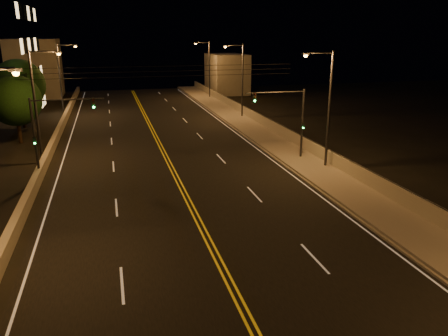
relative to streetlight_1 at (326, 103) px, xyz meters
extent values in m
cube|color=black|center=(-11.52, -3.58, -5.25)|extent=(18.00, 120.00, 0.02)
cube|color=gray|center=(-0.72, -3.58, -5.11)|extent=(3.60, 120.00, 0.30)
cube|color=gray|center=(-2.59, -3.58, -5.19)|extent=(0.14, 120.00, 0.15)
cube|color=gray|center=(0.93, -3.58, -4.46)|extent=(0.30, 120.00, 1.00)
cube|color=gray|center=(-21.33, -3.58, -4.83)|extent=(0.45, 120.00, 0.86)
cube|color=gray|center=(4.98, 47.46, -1.85)|extent=(6.00, 10.00, 6.84)
cube|color=gray|center=(-27.52, 50.30, -0.52)|extent=(8.00, 8.00, 9.49)
cylinder|color=black|center=(0.93, -3.58, -3.93)|extent=(0.06, 120.00, 0.06)
cube|color=silver|center=(-20.12, -3.58, -5.24)|extent=(0.12, 116.00, 0.00)
cube|color=silver|center=(-2.92, -3.58, -5.24)|extent=(0.12, 116.00, 0.00)
cube|color=gold|center=(-11.67, -3.58, -5.24)|extent=(0.12, 116.00, 0.00)
cube|color=gold|center=(-11.37, -3.58, -5.24)|extent=(0.12, 116.00, 0.00)
cube|color=silver|center=(-16.02, -13.08, -5.24)|extent=(0.12, 3.00, 0.00)
cube|color=silver|center=(-16.02, -4.08, -5.24)|extent=(0.12, 3.00, 0.00)
cube|color=silver|center=(-16.02, 4.92, -5.24)|extent=(0.12, 3.00, 0.00)
cube|color=silver|center=(-16.02, 13.92, -5.24)|extent=(0.12, 3.00, 0.00)
cube|color=silver|center=(-16.02, 22.92, -5.24)|extent=(0.12, 3.00, 0.00)
cube|color=silver|center=(-16.02, 31.92, -5.24)|extent=(0.12, 3.00, 0.00)
cube|color=silver|center=(-16.02, 40.92, -5.24)|extent=(0.12, 3.00, 0.00)
cube|color=silver|center=(-16.02, 49.92, -5.24)|extent=(0.12, 3.00, 0.00)
cube|color=silver|center=(-7.02, -13.08, -5.24)|extent=(0.12, 3.00, 0.00)
cube|color=silver|center=(-7.02, -4.08, -5.24)|extent=(0.12, 3.00, 0.00)
cube|color=silver|center=(-7.02, 4.92, -5.24)|extent=(0.12, 3.00, 0.00)
cube|color=silver|center=(-7.02, 13.92, -5.24)|extent=(0.12, 3.00, 0.00)
cube|color=silver|center=(-7.02, 22.92, -5.24)|extent=(0.12, 3.00, 0.00)
cube|color=silver|center=(-7.02, 31.92, -5.24)|extent=(0.12, 3.00, 0.00)
cube|color=silver|center=(-7.02, 40.92, -5.24)|extent=(0.12, 3.00, 0.00)
cube|color=silver|center=(-7.02, 49.92, -5.24)|extent=(0.12, 3.00, 0.00)
cylinder|color=#2D2D33|center=(0.28, 0.00, -0.71)|extent=(0.20, 0.20, 9.11)
cylinder|color=#2D2D33|center=(-0.82, 0.00, 3.70)|extent=(2.20, 0.12, 0.12)
cube|color=#2D2D33|center=(-1.92, 0.00, 3.63)|extent=(0.50, 0.25, 0.14)
sphere|color=#FF9E2D|center=(-1.92, 0.00, 3.53)|extent=(0.28, 0.28, 0.28)
cylinder|color=#2D2D33|center=(0.28, 22.55, -0.71)|extent=(0.20, 0.20, 9.11)
cylinder|color=#2D2D33|center=(-0.82, 22.55, 3.70)|extent=(2.20, 0.12, 0.12)
cube|color=#2D2D33|center=(-1.92, 22.55, 3.63)|extent=(0.50, 0.25, 0.14)
sphere|color=#FF9E2D|center=(-1.92, 22.55, 3.53)|extent=(0.28, 0.28, 0.28)
cylinder|color=#2D2D33|center=(0.28, 40.84, -0.71)|extent=(0.20, 0.20, 9.11)
cylinder|color=#2D2D33|center=(-0.82, 40.84, 3.70)|extent=(2.20, 0.12, 0.12)
cube|color=#2D2D33|center=(-1.92, 40.84, 3.63)|extent=(0.50, 0.25, 0.14)
sphere|color=#FF9E2D|center=(-1.92, 40.84, 3.53)|extent=(0.28, 0.28, 0.28)
cube|color=#2D2D33|center=(-19.52, -10.56, 3.63)|extent=(0.50, 0.25, 0.14)
sphere|color=#FF9E2D|center=(-19.52, -10.56, 3.53)|extent=(0.28, 0.28, 0.28)
cylinder|color=#2D2D33|center=(-21.72, 7.61, -0.71)|extent=(0.20, 0.20, 9.11)
cylinder|color=#2D2D33|center=(-20.62, 7.61, 3.70)|extent=(2.20, 0.12, 0.12)
cube|color=#2D2D33|center=(-19.52, 7.61, 3.63)|extent=(0.50, 0.25, 0.14)
sphere|color=#FF9E2D|center=(-19.52, 7.61, 3.53)|extent=(0.28, 0.28, 0.28)
cylinder|color=#2D2D33|center=(-21.72, 29.55, -0.71)|extent=(0.20, 0.20, 9.11)
cylinder|color=#2D2D33|center=(-20.62, 29.55, 3.70)|extent=(2.20, 0.12, 0.12)
cube|color=#2D2D33|center=(-19.52, 29.55, 3.63)|extent=(0.50, 0.25, 0.14)
sphere|color=#FF9E2D|center=(-19.52, 29.55, 3.53)|extent=(0.28, 0.28, 0.28)
cylinder|color=#2D2D33|center=(-0.52, 2.93, -2.26)|extent=(0.18, 0.18, 6.01)
cylinder|color=#2D2D33|center=(-3.02, 2.93, 0.54)|extent=(5.00, 0.10, 0.10)
cube|color=black|center=(-4.77, 2.93, 0.19)|extent=(0.28, 0.18, 0.80)
sphere|color=#19FF4C|center=(-4.77, 2.82, -0.06)|extent=(0.14, 0.14, 0.14)
cube|color=black|center=(-0.52, 2.78, -2.26)|extent=(0.22, 0.14, 0.55)
cylinder|color=#2D2D33|center=(-21.32, 2.93, -2.26)|extent=(0.18, 0.18, 6.01)
cylinder|color=#2D2D33|center=(-18.82, 2.93, 0.54)|extent=(5.00, 0.10, 0.10)
cube|color=black|center=(-17.07, 2.93, 0.19)|extent=(0.28, 0.18, 0.80)
sphere|color=#19FF4C|center=(-17.07, 2.82, -0.06)|extent=(0.14, 0.14, 0.14)
cube|color=black|center=(-21.32, 2.78, -2.26)|extent=(0.22, 0.14, 0.55)
cylinder|color=black|center=(-11.52, 5.92, 1.74)|extent=(22.00, 0.03, 0.03)
cylinder|color=black|center=(-11.52, 5.92, 2.14)|extent=(22.00, 0.03, 0.03)
cylinder|color=black|center=(-11.52, 5.92, 2.54)|extent=(22.00, 0.03, 0.03)
cylinder|color=black|center=(-24.65, 15.46, -4.10)|extent=(0.36, 0.36, 2.33)
sphere|color=black|center=(-24.65, 15.46, -1.07)|extent=(4.91, 4.91, 4.91)
cylinder|color=black|center=(-25.54, 23.43, -3.92)|extent=(0.36, 0.36, 2.68)
sphere|color=black|center=(-25.54, 23.43, -0.42)|extent=(5.66, 5.66, 5.66)
camera|label=1|loc=(-15.98, -30.03, 5.03)|focal=35.00mm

